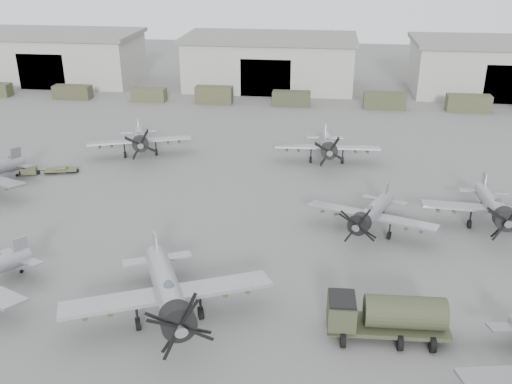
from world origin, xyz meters
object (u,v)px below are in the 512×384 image
(aircraft_mid_2, at_px, (371,214))
(aircraft_far_0, at_px, (140,139))
(aircraft_near_1, at_px, (168,292))
(fuel_tanker, at_px, (387,314))
(tug_trailer, at_px, (41,170))
(aircraft_far_1, at_px, (327,145))
(aircraft_mid_3, at_px, (495,207))
(ground_crew, at_px, (11,164))

(aircraft_mid_2, height_order, aircraft_far_0, aircraft_far_0)
(aircraft_near_1, distance_m, fuel_tanker, 13.98)
(aircraft_mid_2, distance_m, tug_trailer, 35.98)
(aircraft_far_0, bearing_deg, aircraft_far_1, -18.44)
(tug_trailer, bearing_deg, aircraft_far_0, 21.48)
(aircraft_mid_3, relative_size, fuel_tanker, 1.59)
(aircraft_mid_3, distance_m, aircraft_far_1, 20.68)
(aircraft_near_1, relative_size, ground_crew, 7.56)
(aircraft_far_0, height_order, fuel_tanker, aircraft_far_0)
(aircraft_far_1, xyz_separation_m, fuel_tanker, (4.02, -30.79, -0.47))
(aircraft_mid_2, xyz_separation_m, tug_trailer, (-34.55, 9.90, -1.61))
(aircraft_far_1, relative_size, tug_trailer, 2.01)
(ground_crew, bearing_deg, aircraft_far_0, -53.53)
(aircraft_mid_2, relative_size, tug_trailer, 1.89)
(aircraft_near_1, bearing_deg, tug_trailer, 107.22)
(aircraft_far_0, bearing_deg, aircraft_mid_3, -41.14)
(aircraft_near_1, distance_m, aircraft_mid_2, 19.85)
(aircraft_near_1, height_order, aircraft_mid_3, aircraft_near_1)
(aircraft_mid_3, xyz_separation_m, fuel_tanker, (-10.51, -16.09, -0.54))
(aircraft_far_1, xyz_separation_m, ground_crew, (-34.30, -6.81, -1.27))
(aircraft_near_1, height_order, ground_crew, aircraft_near_1)
(aircraft_near_1, xyz_separation_m, ground_crew, (-24.37, 24.51, -1.62))
(aircraft_mid_3, xyz_separation_m, aircraft_far_1, (-14.54, 14.71, -0.07))
(aircraft_far_0, distance_m, fuel_tanker, 39.75)
(aircraft_mid_3, distance_m, fuel_tanker, 19.22)
(aircraft_mid_2, bearing_deg, aircraft_far_0, 166.47)
(aircraft_near_1, distance_m, aircraft_mid_3, 29.57)
(aircraft_mid_2, distance_m, ground_crew, 39.48)
(aircraft_mid_2, height_order, ground_crew, aircraft_mid_2)
(aircraft_mid_3, bearing_deg, tug_trailer, 173.89)
(aircraft_near_1, xyz_separation_m, tug_trailer, (-20.80, 24.20, -2.07))
(aircraft_mid_3, xyz_separation_m, aircraft_far_0, (-36.21, 14.24, -0.05))
(aircraft_near_1, xyz_separation_m, aircraft_mid_2, (13.75, 14.31, -0.46))
(ground_crew, bearing_deg, fuel_tanker, -112.25)
(aircraft_far_1, bearing_deg, aircraft_mid_2, -80.50)
(ground_crew, bearing_deg, aircraft_far_1, -68.98)
(aircraft_mid_2, relative_size, aircraft_mid_3, 0.91)
(aircraft_far_0, xyz_separation_m, aircraft_far_1, (21.68, 0.47, -0.01))
(aircraft_near_1, bearing_deg, aircraft_mid_2, 22.69)
(aircraft_mid_3, height_order, fuel_tanker, aircraft_mid_3)
(aircraft_near_1, xyz_separation_m, aircraft_far_1, (9.92, 31.31, -0.35))
(aircraft_far_1, bearing_deg, aircraft_far_0, 178.06)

